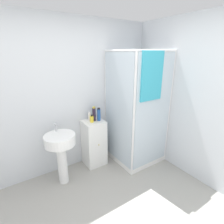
{
  "coord_description": "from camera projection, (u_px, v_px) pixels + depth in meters",
  "views": [
    {
      "loc": [
        -0.78,
        -1.02,
        1.96
      ],
      "look_at": [
        0.66,
        1.16,
        1.07
      ],
      "focal_mm": 28.0,
      "sensor_mm": 36.0,
      "label": 1
    }
  ],
  "objects": [
    {
      "name": "lotion_bottle_white",
      "position": [
        90.0,
        117.0,
        3.01
      ],
      "size": [
        0.05,
        0.05,
        0.18
      ],
      "color": "white",
      "rests_on": "vanity_cabinet"
    },
    {
      "name": "vanity_cabinet",
      "position": [
        94.0,
        143.0,
        3.15
      ],
      "size": [
        0.36,
        0.36,
        0.84
      ],
      "color": "white",
      "rests_on": "ground_plane"
    },
    {
      "name": "shower_enclosure",
      "position": [
        136.0,
        131.0,
        3.2
      ],
      "size": [
        0.84,
        0.87,
        2.01
      ],
      "color": "white",
      "rests_on": "ground_plane"
    },
    {
      "name": "wall_back",
      "position": [
        59.0,
        99.0,
        2.79
      ],
      "size": [
        6.4,
        0.06,
        2.5
      ],
      "primitive_type": "cube",
      "color": "silver",
      "rests_on": "ground_plane"
    },
    {
      "name": "sink",
      "position": [
        61.0,
        147.0,
        2.61
      ],
      "size": [
        0.45,
        0.45,
        0.95
      ],
      "color": "white",
      "rests_on": "ground_plane"
    },
    {
      "name": "soap_dispenser",
      "position": [
        92.0,
        119.0,
        2.96
      ],
      "size": [
        0.06,
        0.07,
        0.14
      ],
      "color": "yellow",
      "rests_on": "vanity_cabinet"
    },
    {
      "name": "shampoo_bottle_tall_black",
      "position": [
        94.0,
        114.0,
        3.01
      ],
      "size": [
        0.06,
        0.06,
        0.25
      ],
      "color": "#281E33",
      "rests_on": "vanity_cabinet"
    },
    {
      "name": "shampoo_bottle_blue",
      "position": [
        99.0,
        114.0,
        3.01
      ],
      "size": [
        0.06,
        0.06,
        0.23
      ],
      "color": "#1E4C93",
      "rests_on": "vanity_cabinet"
    }
  ]
}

